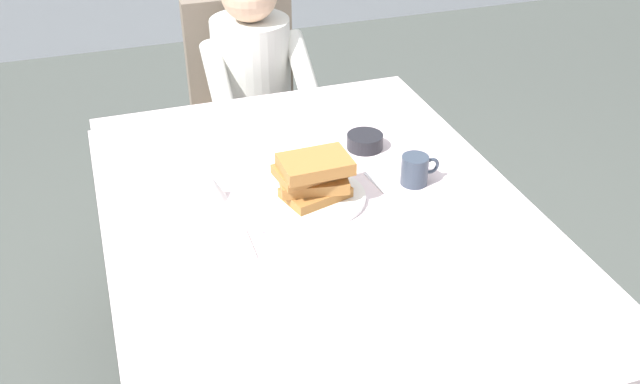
{
  "coord_description": "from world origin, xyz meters",
  "views": [
    {
      "loc": [
        -0.5,
        -1.47,
        1.8
      ],
      "look_at": [
        0.0,
        0.02,
        0.79
      ],
      "focal_mm": 40.0,
      "sensor_mm": 36.0,
      "label": 1
    }
  ],
  "objects_px": {
    "dining_table_main": "(322,239)",
    "knife_right_of_plate": "(383,190)",
    "chair_diner": "(247,99)",
    "cup_coffee": "(415,170)",
    "bowl_butter": "(365,141)",
    "spoon_near_edge": "(355,261)",
    "plate_breakfast": "(315,197)",
    "breakfast_stack": "(314,176)",
    "syrup_pitcher": "(212,187)",
    "fork_left_of_plate": "(249,215)",
    "diner_person": "(255,83)"
  },
  "relations": [
    {
      "from": "dining_table_main",
      "to": "knife_right_of_plate",
      "type": "distance_m",
      "value": 0.22
    },
    {
      "from": "plate_breakfast",
      "to": "breakfast_stack",
      "type": "distance_m",
      "value": 0.07
    },
    {
      "from": "breakfast_stack",
      "to": "bowl_butter",
      "type": "bearing_deg",
      "value": 43.27
    },
    {
      "from": "cup_coffee",
      "to": "knife_right_of_plate",
      "type": "height_order",
      "value": "cup_coffee"
    },
    {
      "from": "bowl_butter",
      "to": "breakfast_stack",
      "type": "bearing_deg",
      "value": -136.73
    },
    {
      "from": "fork_left_of_plate",
      "to": "spoon_near_edge",
      "type": "relative_size",
      "value": 1.2
    },
    {
      "from": "chair_diner",
      "to": "diner_person",
      "type": "distance_m",
      "value": 0.21
    },
    {
      "from": "fork_left_of_plate",
      "to": "cup_coffee",
      "type": "bearing_deg",
      "value": -95.57
    },
    {
      "from": "plate_breakfast",
      "to": "chair_diner",
      "type": "bearing_deg",
      "value": 86.53
    },
    {
      "from": "diner_person",
      "to": "knife_right_of_plate",
      "type": "relative_size",
      "value": 5.6
    },
    {
      "from": "dining_table_main",
      "to": "bowl_butter",
      "type": "xyz_separation_m",
      "value": [
        0.24,
        0.29,
        0.11
      ]
    },
    {
      "from": "dining_table_main",
      "to": "spoon_near_edge",
      "type": "height_order",
      "value": "spoon_near_edge"
    },
    {
      "from": "breakfast_stack",
      "to": "fork_left_of_plate",
      "type": "xyz_separation_m",
      "value": [
        -0.18,
        -0.02,
        -0.07
      ]
    },
    {
      "from": "chair_diner",
      "to": "breakfast_stack",
      "type": "relative_size",
      "value": 4.54
    },
    {
      "from": "dining_table_main",
      "to": "syrup_pitcher",
      "type": "height_order",
      "value": "syrup_pitcher"
    },
    {
      "from": "cup_coffee",
      "to": "fork_left_of_plate",
      "type": "xyz_separation_m",
      "value": [
        -0.48,
        -0.01,
        -0.04
      ]
    },
    {
      "from": "dining_table_main",
      "to": "diner_person",
      "type": "height_order",
      "value": "diner_person"
    },
    {
      "from": "breakfast_stack",
      "to": "plate_breakfast",
      "type": "bearing_deg",
      "value": 5.51
    },
    {
      "from": "dining_table_main",
      "to": "spoon_near_edge",
      "type": "xyz_separation_m",
      "value": [
        0.01,
        -0.23,
        0.09
      ]
    },
    {
      "from": "chair_diner",
      "to": "plate_breakfast",
      "type": "relative_size",
      "value": 3.32
    },
    {
      "from": "knife_right_of_plate",
      "to": "dining_table_main",
      "type": "bearing_deg",
      "value": 95.88
    },
    {
      "from": "breakfast_stack",
      "to": "knife_right_of_plate",
      "type": "distance_m",
      "value": 0.21
    },
    {
      "from": "chair_diner",
      "to": "spoon_near_edge",
      "type": "xyz_separation_m",
      "value": [
        -0.06,
        -1.39,
        0.21
      ]
    },
    {
      "from": "bowl_butter",
      "to": "fork_left_of_plate",
      "type": "distance_m",
      "value": 0.49
    },
    {
      "from": "dining_table_main",
      "to": "knife_right_of_plate",
      "type": "relative_size",
      "value": 7.62
    },
    {
      "from": "spoon_near_edge",
      "to": "diner_person",
      "type": "bearing_deg",
      "value": 79.94
    },
    {
      "from": "breakfast_stack",
      "to": "chair_diner",
      "type": "bearing_deg",
      "value": 86.26
    },
    {
      "from": "chair_diner",
      "to": "cup_coffee",
      "type": "distance_m",
      "value": 1.17
    },
    {
      "from": "cup_coffee",
      "to": "bowl_butter",
      "type": "height_order",
      "value": "cup_coffee"
    },
    {
      "from": "breakfast_stack",
      "to": "cup_coffee",
      "type": "relative_size",
      "value": 1.81
    },
    {
      "from": "breakfast_stack",
      "to": "knife_right_of_plate",
      "type": "bearing_deg",
      "value": -5.7
    },
    {
      "from": "cup_coffee",
      "to": "bowl_butter",
      "type": "bearing_deg",
      "value": 104.02
    },
    {
      "from": "bowl_butter",
      "to": "spoon_near_edge",
      "type": "distance_m",
      "value": 0.56
    },
    {
      "from": "plate_breakfast",
      "to": "spoon_near_edge",
      "type": "height_order",
      "value": "plate_breakfast"
    },
    {
      "from": "cup_coffee",
      "to": "syrup_pitcher",
      "type": "distance_m",
      "value": 0.56
    },
    {
      "from": "bowl_butter",
      "to": "knife_right_of_plate",
      "type": "height_order",
      "value": "bowl_butter"
    },
    {
      "from": "chair_diner",
      "to": "syrup_pitcher",
      "type": "height_order",
      "value": "chair_diner"
    },
    {
      "from": "chair_diner",
      "to": "cup_coffee",
      "type": "height_order",
      "value": "chair_diner"
    },
    {
      "from": "bowl_butter",
      "to": "fork_left_of_plate",
      "type": "xyz_separation_m",
      "value": [
        -0.42,
        -0.24,
        -0.02
      ]
    },
    {
      "from": "bowl_butter",
      "to": "fork_left_of_plate",
      "type": "relative_size",
      "value": 0.61
    },
    {
      "from": "diner_person",
      "to": "bowl_butter",
      "type": "bearing_deg",
      "value": 102.72
    },
    {
      "from": "chair_diner",
      "to": "cup_coffee",
      "type": "bearing_deg",
      "value": 101.27
    },
    {
      "from": "knife_right_of_plate",
      "to": "spoon_near_edge",
      "type": "bearing_deg",
      "value": 138.65
    },
    {
      "from": "dining_table_main",
      "to": "breakfast_stack",
      "type": "bearing_deg",
      "value": 91.44
    },
    {
      "from": "chair_diner",
      "to": "breakfast_stack",
      "type": "xyz_separation_m",
      "value": [
        -0.07,
        -1.11,
        0.29
      ]
    },
    {
      "from": "dining_table_main",
      "to": "knife_right_of_plate",
      "type": "bearing_deg",
      "value": 12.48
    },
    {
      "from": "diner_person",
      "to": "fork_left_of_plate",
      "type": "bearing_deg",
      "value": 75.17
    },
    {
      "from": "chair_diner",
      "to": "plate_breakfast",
      "type": "distance_m",
      "value": 1.13
    },
    {
      "from": "breakfast_stack",
      "to": "cup_coffee",
      "type": "xyz_separation_m",
      "value": [
        0.29,
        -0.01,
        -0.03
      ]
    },
    {
      "from": "plate_breakfast",
      "to": "bowl_butter",
      "type": "distance_m",
      "value": 0.32
    }
  ]
}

